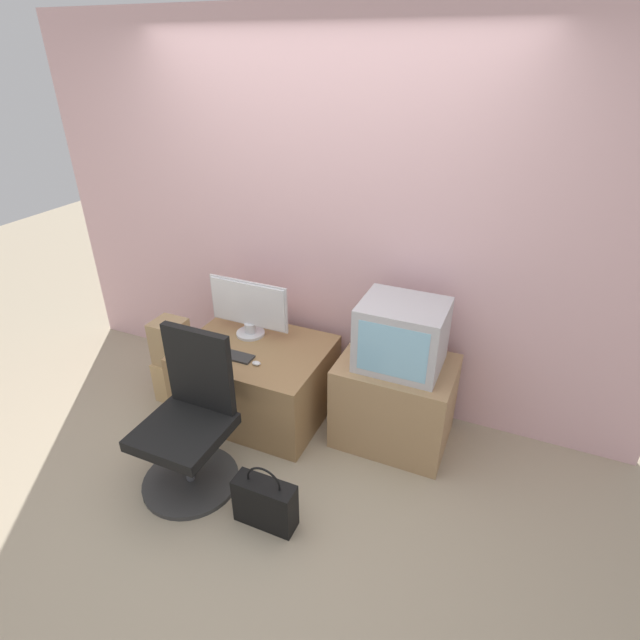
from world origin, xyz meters
name	(u,v)px	position (x,y,z in m)	size (l,w,h in m)	color
ground_plane	(234,504)	(0.00, 0.00, 0.00)	(12.00, 12.00, 0.00)	tan
wall_back	(324,225)	(0.00, 1.32, 1.30)	(4.40, 0.05, 2.60)	beige
desk	(257,379)	(-0.31, 0.83, 0.27)	(0.99, 0.77, 0.54)	#937047
side_stand	(394,401)	(0.68, 0.93, 0.30)	(0.73, 0.55, 0.60)	#A37F56
main_monitor	(249,308)	(-0.42, 0.97, 0.75)	(0.60, 0.20, 0.42)	silver
keyboard	(228,354)	(-0.42, 0.67, 0.55)	(0.37, 0.11, 0.01)	#2D2D2D
mouse	(256,363)	(-0.18, 0.64, 0.55)	(0.06, 0.04, 0.02)	silver
crt_tv	(402,335)	(0.69, 0.93, 0.82)	(0.51, 0.42, 0.43)	#B7B7BC
office_chair	(190,427)	(-0.33, 0.10, 0.39)	(0.58, 0.58, 0.97)	#333333
cardboard_box_lower	(177,378)	(-0.95, 0.73, 0.16)	(0.24, 0.25, 0.32)	tan
cardboard_box_upper	(170,342)	(-0.95, 0.73, 0.48)	(0.22, 0.21, 0.33)	#A3845B
handbag	(265,503)	(0.23, -0.03, 0.15)	(0.35, 0.13, 0.41)	black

